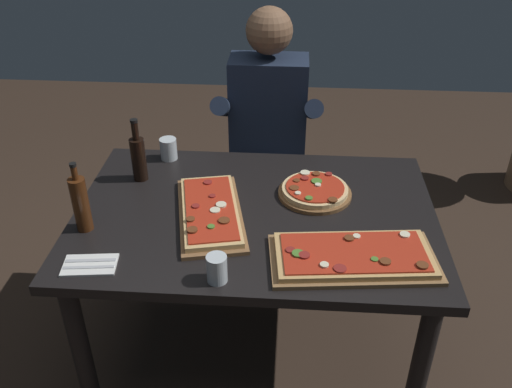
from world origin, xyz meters
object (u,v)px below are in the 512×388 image
object	(u,v)px
oil_bottle_amber	(81,203)
pizza_rectangular_front	(353,257)
wine_bottle_dark	(138,157)
pizza_rectangular_left	(210,212)
pizza_round_far	(315,191)
dining_table	(255,231)
diner_chair	(268,162)
seated_diner	(268,129)
tumbler_near_camera	(217,269)
tumbler_far_side	(169,149)

from	to	relation	value
oil_bottle_amber	pizza_rectangular_front	bearing A→B (deg)	-7.19
wine_bottle_dark	oil_bottle_amber	xyz separation A→B (m)	(-0.12, -0.37, 0.01)
pizza_rectangular_left	pizza_round_far	world-z (taller)	same
pizza_rectangular_front	pizza_rectangular_left	world-z (taller)	same
dining_table	pizza_rectangular_front	bearing A→B (deg)	-37.88
wine_bottle_dark	oil_bottle_amber	bearing A→B (deg)	-107.66
diner_chair	seated_diner	world-z (taller)	seated_diner
pizza_rectangular_front	oil_bottle_amber	distance (m)	0.99
pizza_rectangular_front	tumbler_near_camera	xyz separation A→B (m)	(-0.45, -0.13, 0.03)
pizza_rectangular_left	pizza_round_far	distance (m)	0.44
dining_table	diner_chair	size ratio (longest dim) A/B	1.61
tumbler_near_camera	tumbler_far_side	xyz separation A→B (m)	(-0.32, 0.81, 0.00)
tumbler_near_camera	oil_bottle_amber	bearing A→B (deg)	154.47
tumbler_far_side	diner_chair	size ratio (longest dim) A/B	0.11
dining_table	tumbler_near_camera	xyz separation A→B (m)	(-0.09, -0.40, 0.14)
pizza_rectangular_front	tumbler_near_camera	size ratio (longest dim) A/B	6.09
dining_table	pizza_rectangular_front	distance (m)	0.47
pizza_rectangular_front	pizza_rectangular_left	size ratio (longest dim) A/B	1.07
tumbler_far_side	oil_bottle_amber	bearing A→B (deg)	-109.97
pizza_rectangular_front	tumbler_far_side	world-z (taller)	tumbler_far_side
tumbler_near_camera	tumbler_far_side	size ratio (longest dim) A/B	1.00
pizza_rectangular_left	seated_diner	world-z (taller)	seated_diner
pizza_round_far	tumbler_near_camera	distance (m)	0.63
pizza_round_far	oil_bottle_amber	xyz separation A→B (m)	(-0.85, -0.29, 0.09)
pizza_round_far	tumbler_far_side	size ratio (longest dim) A/B	3.06
tumbler_near_camera	tumbler_far_side	world-z (taller)	same
dining_table	pizza_round_far	distance (m)	0.29
dining_table	pizza_rectangular_front	world-z (taller)	pizza_rectangular_front
dining_table	seated_diner	world-z (taller)	seated_diner
pizza_rectangular_front	wine_bottle_dark	xyz separation A→B (m)	(-0.86, 0.49, 0.09)
wine_bottle_dark	tumbler_far_side	bearing A→B (deg)	65.62
dining_table	pizza_round_far	bearing A→B (deg)	30.50
pizza_rectangular_front	oil_bottle_amber	bearing A→B (deg)	172.81
pizza_rectangular_left	tumbler_near_camera	xyz separation A→B (m)	(0.07, -0.36, 0.03)
dining_table	wine_bottle_dark	size ratio (longest dim) A/B	5.07
pizza_rectangular_left	wine_bottle_dark	size ratio (longest dim) A/B	2.01
tumbler_near_camera	diner_chair	distance (m)	1.30
pizza_round_far	wine_bottle_dark	distance (m)	0.75
oil_bottle_amber	wine_bottle_dark	bearing A→B (deg)	72.34
dining_table	diner_chair	bearing A→B (deg)	89.32
pizza_round_far	tumbler_near_camera	size ratio (longest dim) A/B	3.06
pizza_rectangular_front	tumbler_far_side	bearing A→B (deg)	138.82
pizza_rectangular_left	tumbler_far_side	world-z (taller)	tumbler_far_side
pizza_round_far	tumbler_far_side	bearing A→B (deg)	157.94
tumbler_near_camera	seated_diner	world-z (taller)	seated_diner
tumbler_near_camera	tumbler_far_side	distance (m)	0.87
seated_diner	pizza_rectangular_left	bearing A→B (deg)	-102.95
diner_chair	tumbler_far_side	bearing A→B (deg)	-133.42
pizza_round_far	diner_chair	bearing A→B (deg)	107.22
pizza_rectangular_front	pizza_rectangular_left	bearing A→B (deg)	155.97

